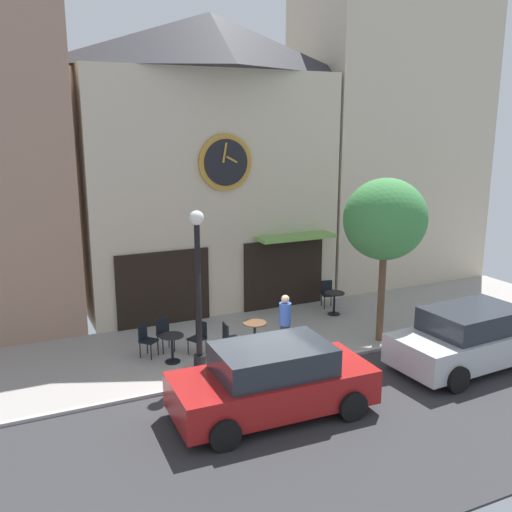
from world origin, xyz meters
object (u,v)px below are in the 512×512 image
pedestrian_blue (285,324)px  parked_car_silver (471,338)px  cafe_chair_near_lamp (146,338)px  cafe_chair_outer (327,292)px  parked_car_red (273,381)px  cafe_table_leftmost (334,300)px  cafe_chair_facing_wall (229,336)px  cafe_chair_left_end (164,332)px  cafe_table_near_curb (172,345)px  street_lamp (198,291)px  cafe_chair_mid_row (199,335)px  street_tree (385,220)px  cafe_table_near_door (255,331)px

pedestrian_blue → parked_car_silver: size_ratio=0.38×
cafe_chair_near_lamp → cafe_chair_outer: 6.79m
pedestrian_blue → parked_car_red: pedestrian_blue is taller
pedestrian_blue → cafe_table_leftmost: bearing=36.7°
parked_car_red → cafe_chair_near_lamp: bearing=112.1°
cafe_chair_facing_wall → cafe_chair_left_end: bearing=144.3°
parked_car_silver → cafe_table_near_curb: bearing=153.5°
street_lamp → parked_car_red: 3.18m
cafe_chair_left_end → parked_car_silver: bearing=-32.3°
street_lamp → cafe_table_leftmost: bearing=21.5°
cafe_chair_near_lamp → cafe_chair_mid_row: same height
cafe_chair_facing_wall → parked_car_silver: parked_car_silver is taller
street_tree → pedestrian_blue: size_ratio=2.78×
street_lamp → cafe_chair_mid_row: size_ratio=4.50×
cafe_chair_left_end → pedestrian_blue: bearing=-30.3°
cafe_chair_mid_row → cafe_chair_outer: same height
street_lamp → cafe_chair_outer: street_lamp is taller
cafe_table_near_door → pedestrian_blue: (0.55, -0.73, 0.35)m
street_tree → cafe_chair_left_end: size_ratio=5.16×
cafe_table_near_curb → pedestrian_blue: (2.88, -0.79, 0.38)m
cafe_chair_facing_wall → cafe_chair_outer: same height
cafe_table_near_curb → cafe_table_leftmost: cafe_table_near_curb is taller
parked_car_red → parked_car_silver: same height
parked_car_red → cafe_table_near_door: bearing=71.2°
street_tree → cafe_table_near_curb: 6.64m
cafe_chair_outer → cafe_chair_facing_wall: bearing=-152.3°
street_lamp → cafe_chair_mid_row: street_lamp is taller
cafe_table_leftmost → pedestrian_blue: 3.74m
street_lamp → cafe_table_near_curb: size_ratio=5.46×
street_tree → parked_car_silver: bearing=-67.3°
street_lamp → cafe_chair_near_lamp: 2.27m
cafe_chair_outer → cafe_table_near_curb: bearing=-160.0°
street_tree → cafe_table_near_door: size_ratio=6.17×
cafe_chair_mid_row → cafe_table_near_door: bearing=-11.2°
pedestrian_blue → parked_car_red: bearing=-122.4°
cafe_chair_near_lamp → street_lamp: bearing=-51.6°
cafe_chair_near_lamp → cafe_chair_outer: bearing=13.3°
cafe_chair_near_lamp → cafe_table_near_curb: bearing=-51.5°
street_tree → cafe_chair_near_lamp: size_ratio=5.16×
cafe_chair_left_end → cafe_table_near_door: bearing=-22.2°
cafe_chair_near_lamp → cafe_chair_outer: same height
cafe_table_leftmost → cafe_chair_outer: 0.81m
street_tree → cafe_table_near_door: 4.70m
street_lamp → cafe_table_leftmost: 5.95m
cafe_chair_mid_row → parked_car_red: (0.35, -3.74, 0.23)m
cafe_table_leftmost → cafe_chair_near_lamp: (-6.39, -0.78, 0.02)m
cafe_table_near_curb → cafe_chair_facing_wall: bearing=-7.0°
cafe_chair_near_lamp → pedestrian_blue: bearing=-23.0°
street_lamp → cafe_chair_facing_wall: size_ratio=4.50×
cafe_chair_left_end → cafe_table_near_curb: bearing=-92.6°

